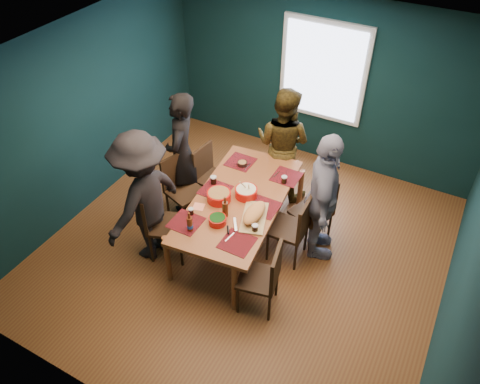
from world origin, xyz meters
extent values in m
cube|color=brown|center=(0.00, 0.00, -0.01)|extent=(5.00, 5.00, 0.01)
cube|color=white|center=(0.00, 0.00, 2.70)|extent=(5.00, 5.00, 0.01)
cube|color=#0D2A2E|center=(-2.50, 0.00, 1.35)|extent=(0.01, 5.00, 2.70)
cube|color=#0D2A2E|center=(2.50, 0.00, 1.35)|extent=(0.01, 5.00, 2.70)
cube|color=#0D2A2E|center=(0.00, 2.50, 1.35)|extent=(5.00, 0.01, 2.70)
cube|color=#0D2A2E|center=(0.00, -2.50, 1.35)|extent=(5.00, 0.01, 2.70)
cube|color=silver|center=(0.00, 2.47, 1.55)|extent=(1.35, 0.06, 1.55)
cube|color=brown|center=(-0.13, 0.06, 0.78)|extent=(1.28, 2.22, 0.05)
cylinder|color=brown|center=(-0.60, -0.92, 0.38)|extent=(0.07, 0.07, 0.75)
cylinder|color=brown|center=(0.33, -0.92, 0.38)|extent=(0.07, 0.07, 0.75)
cylinder|color=brown|center=(-0.60, 1.03, 0.38)|extent=(0.07, 0.07, 0.75)
cylinder|color=brown|center=(0.33, 1.03, 0.38)|extent=(0.07, 0.07, 0.75)
cube|color=#321F10|center=(-0.85, 0.62, 0.46)|extent=(0.47, 0.47, 0.04)
cube|color=#321F10|center=(-1.04, 0.64, 0.71)|extent=(0.09, 0.43, 0.47)
cylinder|color=#321F10|center=(-1.05, 0.45, 0.22)|extent=(0.03, 0.03, 0.44)
cylinder|color=#321F10|center=(-0.69, 0.41, 0.22)|extent=(0.03, 0.03, 0.44)
cylinder|color=#321F10|center=(-1.01, 0.82, 0.22)|extent=(0.03, 0.03, 0.44)
cylinder|color=#321F10|center=(-0.65, 0.78, 0.22)|extent=(0.03, 0.03, 0.44)
cube|color=#321F10|center=(-1.03, 0.14, 0.48)|extent=(0.57, 0.57, 0.04)
cube|color=#321F10|center=(-1.22, 0.21, 0.75)|extent=(0.19, 0.44, 0.50)
cylinder|color=#321F10|center=(-1.27, 0.02, 0.23)|extent=(0.03, 0.03, 0.46)
cylinder|color=#321F10|center=(-0.91, -0.11, 0.23)|extent=(0.03, 0.03, 0.46)
cylinder|color=#321F10|center=(-1.15, 0.39, 0.23)|extent=(0.03, 0.03, 0.46)
cylinder|color=#321F10|center=(-0.78, 0.26, 0.23)|extent=(0.03, 0.03, 0.46)
cube|color=#321F10|center=(-0.85, -0.52, 0.50)|extent=(0.59, 0.59, 0.04)
cube|color=#321F10|center=(-1.05, -0.59, 0.78)|extent=(0.19, 0.46, 0.51)
cylinder|color=#321F10|center=(-0.97, -0.78, 0.24)|extent=(0.04, 0.04, 0.48)
cylinder|color=#321F10|center=(-0.60, -0.65, 0.24)|extent=(0.04, 0.04, 0.48)
cylinder|color=#321F10|center=(-1.10, -0.40, 0.24)|extent=(0.04, 0.04, 0.48)
cylinder|color=#321F10|center=(-0.73, -0.27, 0.24)|extent=(0.04, 0.04, 0.48)
cube|color=#321F10|center=(0.67, 0.58, 0.48)|extent=(0.58, 0.58, 0.04)
cube|color=#321F10|center=(0.86, 0.51, 0.75)|extent=(0.19, 0.44, 0.49)
cylinder|color=#321F10|center=(0.42, 0.47, 0.23)|extent=(0.03, 0.03, 0.46)
cylinder|color=#321F10|center=(0.78, 0.33, 0.23)|extent=(0.03, 0.03, 0.46)
cylinder|color=#321F10|center=(0.55, 0.83, 0.23)|extent=(0.03, 0.03, 0.46)
cylinder|color=#321F10|center=(0.92, 0.70, 0.23)|extent=(0.03, 0.03, 0.46)
cube|color=#321F10|center=(0.52, 0.16, 0.48)|extent=(0.47, 0.47, 0.04)
cube|color=#321F10|center=(0.73, 0.17, 0.75)|extent=(0.06, 0.45, 0.49)
cylinder|color=#321F10|center=(0.34, -0.04, 0.23)|extent=(0.03, 0.03, 0.46)
cylinder|color=#321F10|center=(0.72, -0.02, 0.23)|extent=(0.03, 0.03, 0.46)
cylinder|color=#321F10|center=(0.32, 0.35, 0.23)|extent=(0.03, 0.03, 0.46)
cylinder|color=#321F10|center=(0.71, 0.36, 0.23)|extent=(0.03, 0.03, 0.46)
cube|color=#321F10|center=(0.54, -0.73, 0.47)|extent=(0.52, 0.52, 0.04)
cube|color=#321F10|center=(0.73, -0.69, 0.73)|extent=(0.13, 0.44, 0.48)
cylinder|color=#321F10|center=(0.39, -0.95, 0.22)|extent=(0.03, 0.03, 0.45)
cylinder|color=#321F10|center=(0.76, -0.88, 0.22)|extent=(0.03, 0.03, 0.45)
cylinder|color=#321F10|center=(0.32, -0.58, 0.22)|extent=(0.03, 0.03, 0.45)
cylinder|color=#321F10|center=(0.69, -0.51, 0.22)|extent=(0.03, 0.03, 0.45)
imported|color=black|center=(-1.23, 0.41, 0.91)|extent=(0.64, 0.77, 1.83)
imported|color=black|center=(-0.12, 1.36, 0.87)|extent=(0.88, 0.70, 1.74)
imported|color=silver|center=(0.84, 0.43, 0.91)|extent=(0.80, 1.16, 1.83)
imported|color=black|center=(-1.10, -0.62, 0.93)|extent=(0.79, 1.26, 1.86)
cylinder|color=red|center=(-0.34, -0.09, 0.87)|extent=(0.30, 0.30, 0.12)
cylinder|color=#659636|center=(-0.34, -0.09, 0.92)|extent=(0.27, 0.27, 0.02)
cylinder|color=red|center=(-0.08, 0.14, 0.86)|extent=(0.29, 0.29, 0.11)
cylinder|color=beige|center=(-0.08, 0.14, 0.92)|extent=(0.25, 0.25, 0.02)
cylinder|color=tan|center=(-0.04, 0.14, 0.96)|extent=(0.08, 0.16, 0.23)
cylinder|color=tan|center=(-0.11, 0.14, 0.96)|extent=(0.07, 0.16, 0.23)
cylinder|color=red|center=(-0.15, -0.46, 0.85)|extent=(0.22, 0.22, 0.09)
cylinder|color=#0F3E14|center=(-0.15, -0.46, 0.89)|extent=(0.19, 0.19, 0.02)
cube|color=tan|center=(0.20, -0.18, 0.82)|extent=(0.45, 0.63, 0.02)
ellipsoid|color=#DB924E|center=(0.20, -0.18, 0.89)|extent=(0.33, 0.49, 0.13)
cube|color=silver|center=(0.06, -0.40, 0.84)|extent=(0.15, 0.21, 0.00)
cylinder|color=black|center=(0.04, -0.53, 0.84)|extent=(0.09, 0.12, 0.02)
sphere|color=#215714|center=(0.20, -0.30, 0.90)|extent=(0.04, 0.04, 0.04)
sphere|color=#215714|center=(0.20, -0.18, 0.90)|extent=(0.04, 0.04, 0.04)
sphere|color=#215714|center=(0.20, -0.05, 0.90)|extent=(0.04, 0.04, 0.04)
cylinder|color=black|center=(-0.43, 0.69, 0.83)|extent=(0.14, 0.14, 0.06)
cylinder|color=#659636|center=(-0.43, 0.69, 0.86)|extent=(0.11, 0.11, 0.01)
cylinder|color=#4D1E0D|center=(-0.37, -0.71, 0.90)|extent=(0.07, 0.07, 0.20)
cylinder|color=#4D1E0D|center=(-0.37, -0.71, 1.04)|extent=(0.03, 0.03, 0.08)
cylinder|color=#1744A7|center=(-0.37, -0.71, 0.87)|extent=(0.07, 0.07, 0.04)
cylinder|color=#4D1E0D|center=(-0.13, -0.30, 0.91)|extent=(0.07, 0.07, 0.21)
cylinder|color=#4D1E0D|center=(-0.13, -0.30, 1.05)|extent=(0.03, 0.03, 0.08)
cylinder|color=black|center=(-0.51, -0.48, 0.85)|extent=(0.06, 0.06, 0.09)
cylinder|color=silver|center=(-0.51, -0.48, 0.89)|extent=(0.07, 0.07, 0.01)
cylinder|color=black|center=(0.31, -0.37, 0.86)|extent=(0.07, 0.07, 0.10)
cylinder|color=silver|center=(0.31, -0.37, 0.90)|extent=(0.07, 0.07, 0.02)
cylinder|color=black|center=(0.24, 0.61, 0.86)|extent=(0.07, 0.07, 0.10)
cylinder|color=silver|center=(0.24, 0.61, 0.90)|extent=(0.08, 0.08, 0.02)
cylinder|color=black|center=(-0.57, 0.16, 0.86)|extent=(0.08, 0.08, 0.11)
cylinder|color=silver|center=(-0.57, 0.16, 0.91)|extent=(0.08, 0.08, 0.02)
cube|color=#FF8B6B|center=(0.20, 0.06, 0.81)|extent=(0.17, 0.17, 0.00)
cube|color=#FF8B6B|center=(-0.50, -0.32, 0.81)|extent=(0.17, 0.17, 0.00)
cube|color=#FF8B6B|center=(0.25, -0.59, 0.81)|extent=(0.16, 0.16, 0.00)
camera|label=1|loc=(2.00, -3.87, 4.70)|focal=35.00mm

